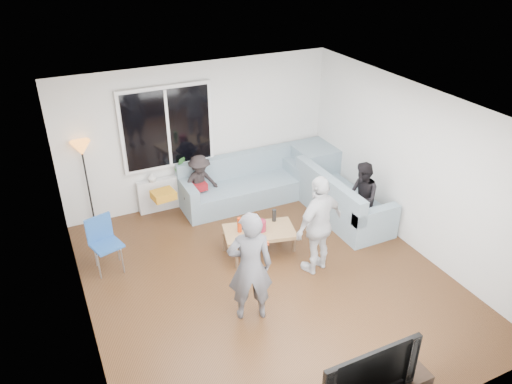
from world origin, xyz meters
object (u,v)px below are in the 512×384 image
sofa_back_section (243,182)px  player_left (250,267)px  floor_lamp (88,185)px  coffee_table (259,241)px  spectator_back (200,184)px  side_chair (107,246)px  television (364,368)px  player_right (319,225)px  spectator_right (362,198)px  sofa_right_section (344,195)px

sofa_back_section → player_left: player_left is taller
floor_lamp → player_left: player_left is taller
sofa_back_section → floor_lamp: bearing=172.0°
coffee_table → spectator_back: spectator_back is taller
side_chair → floor_lamp: bearing=73.6°
television → player_left: bearing=100.6°
side_chair → floor_lamp: size_ratio=0.55×
sofa_back_section → player_right: 2.39m
spectator_right → player_right: bearing=-45.9°
sofa_right_section → player_right: player_right is taller
floor_lamp → television: 5.47m
player_left → sofa_right_section: bearing=-129.9°
player_right → spectator_right: size_ratio=1.26×
sofa_right_section → side_chair: (-4.07, 0.20, 0.01)m
coffee_table → player_left: player_left is taller
player_right → television: player_right is taller
floor_lamp → spectator_back: 1.90m
player_right → television: 2.61m
coffee_table → floor_lamp: size_ratio=0.71×
floor_lamp → spectator_back: bearing=-10.6°
sofa_right_section → television: (-2.20, -3.54, 0.34)m
floor_lamp → television: size_ratio=1.40×
player_right → spectator_right: bearing=-170.0°
player_left → spectator_back: 2.91m
spectator_right → spectator_back: bearing=-111.3°
floor_lamp → player_right: size_ratio=1.00×
sofa_back_section → spectator_right: spectator_right is taller
player_left → player_right: 1.43m
coffee_table → player_right: (0.59, -0.77, 0.58)m
television → floor_lamp: bearing=109.9°
player_left → spectator_right: 2.81m
sofa_back_section → television: bearing=-99.5°
player_right → coffee_table: bearing=-69.6°
sofa_right_section → spectator_back: 2.55m
player_right → spectator_right: (1.23, 0.62, -0.16)m
coffee_table → floor_lamp: (-2.25, 1.95, 0.58)m
player_left → spectator_right: (2.56, 1.12, -0.18)m
sofa_right_section → floor_lamp: (-4.07, 1.61, 0.36)m
sofa_right_section → player_left: size_ratio=1.25×
sofa_back_section → player_right: player_right is taller
floor_lamp → coffee_table: bearing=-41.0°
player_left → television: (0.36, -1.92, -0.04)m
sofa_back_section → sofa_right_section: 1.87m
coffee_table → player_left: (-0.75, -1.27, 0.60)m
sofa_right_section → player_left: bearing=122.3°
player_right → player_left: bearing=3.4°
player_left → side_chair: bearing=-32.6°
player_left → spectator_right: player_left is taller
floor_lamp → spectator_right: size_ratio=1.26×
side_chair → sofa_right_section: bearing=-19.2°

